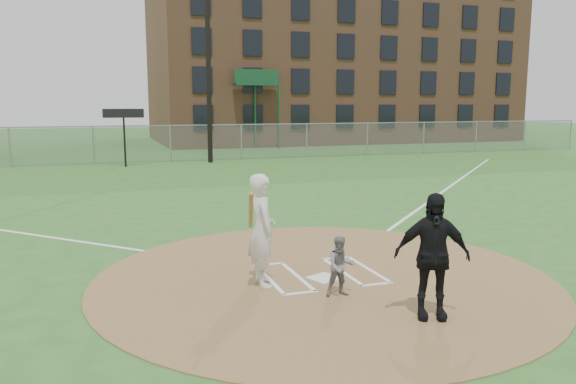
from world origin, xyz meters
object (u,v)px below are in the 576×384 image
object	(u,v)px
home_plate	(324,278)
umpire	(432,256)
catcher	(341,266)
batter_at_plate	(262,230)

from	to	relation	value
home_plate	umpire	world-z (taller)	umpire
catcher	umpire	bearing A→B (deg)	-49.87
umpire	batter_at_plate	xyz separation A→B (m)	(-1.95, 2.25, 0.05)
home_plate	umpire	distance (m)	2.51
catcher	batter_at_plate	size ratio (longest dim) A/B	0.51
umpire	batter_at_plate	world-z (taller)	batter_at_plate
home_plate	catcher	xyz separation A→B (m)	(-0.08, -0.89, 0.49)
home_plate	catcher	bearing A→B (deg)	-95.17
catcher	home_plate	bearing A→B (deg)	91.09
catcher	batter_at_plate	bearing A→B (deg)	144.70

